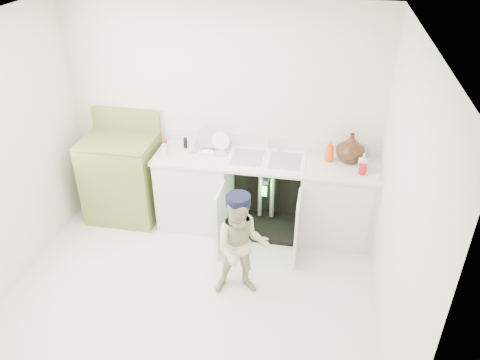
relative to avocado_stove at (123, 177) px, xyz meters
The scene contains 5 objects.
ground 1.71m from the avocado_stove, 46.45° to the right, with size 3.50×3.50×0.00m, color beige.
room_shell 1.79m from the avocado_stove, 46.45° to the right, with size 6.00×5.50×1.26m.
counter_run 1.70m from the avocado_stove, ahead, with size 2.44×1.02×1.22m.
avocado_stove is the anchor object (origin of this frame).
repair_worker 1.91m from the avocado_stove, 32.98° to the right, with size 0.59×0.97×1.08m.
Camera 1 is at (1.09, -3.20, 3.28)m, focal length 35.00 mm.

